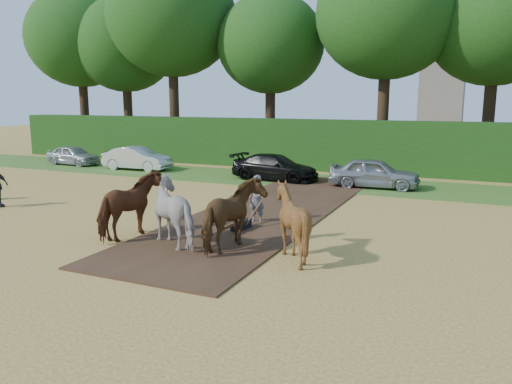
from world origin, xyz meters
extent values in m
plane|color=gold|center=(0.00, 0.00, 0.00)|extent=(120.00, 120.00, 0.00)
cube|color=#472D1C|center=(1.50, 7.00, 0.03)|extent=(4.50, 17.00, 0.05)
cube|color=#38601E|center=(0.00, 14.00, 0.01)|extent=(50.00, 5.00, 0.03)
cube|color=#14380F|center=(0.00, 18.50, 1.50)|extent=(46.00, 1.60, 3.00)
imported|color=maroon|center=(-0.90, 1.65, 1.00)|extent=(1.19, 2.41, 1.99)
imported|color=beige|center=(0.81, 1.71, 1.00)|extent=(2.06, 1.79, 1.99)
imported|color=brown|center=(2.52, 1.76, 1.00)|extent=(1.19, 2.41, 1.99)
imported|color=brown|center=(4.23, 1.81, 1.00)|extent=(1.70, 1.89, 1.99)
cube|color=black|center=(1.77, 3.79, 0.17)|extent=(0.38, 0.87, 0.33)
cube|color=brown|center=(1.74, 3.22, 0.33)|extent=(0.16, 1.33, 0.09)
cylinder|color=brown|center=(1.59, 4.32, 0.52)|extent=(0.14, 0.97, 0.70)
cylinder|color=brown|center=(2.01, 4.30, 0.52)|extent=(0.24, 0.96, 0.70)
imported|color=gray|center=(1.83, 4.93, 0.83)|extent=(0.63, 0.43, 1.66)
imported|color=#ADAFB4|center=(-15.23, 14.03, 0.64)|extent=(3.83, 1.74, 1.27)
imported|color=silver|center=(-10.03, 13.87, 0.70)|extent=(4.28, 1.64, 1.39)
imported|color=black|center=(-1.05, 13.71, 0.68)|extent=(4.81, 2.26, 1.36)
imported|color=#93979B|center=(4.15, 13.52, 0.72)|extent=(4.35, 1.99, 1.45)
cylinder|color=#382616|center=(-21.00, 21.50, 2.93)|extent=(0.70, 0.70, 5.85)
ellipsoid|color=#163F11|center=(-21.00, 21.50, 9.00)|extent=(8.40, 8.40, 7.73)
cylinder|color=#382616|center=(-17.00, 22.00, 2.70)|extent=(0.70, 0.70, 5.40)
ellipsoid|color=#163F11|center=(-17.00, 22.00, 8.32)|extent=(7.80, 7.80, 7.18)
cylinder|color=#382616|center=(-12.00, 21.00, 3.26)|extent=(0.70, 0.70, 6.53)
ellipsoid|color=#163F11|center=(-12.00, 21.00, 9.97)|extent=(9.20, 9.20, 8.46)
cylinder|color=#382616|center=(-5.00, 22.50, 2.59)|extent=(0.70, 0.70, 5.17)
ellipsoid|color=#163F11|center=(-5.00, 22.50, 7.95)|extent=(7.40, 7.40, 6.81)
cylinder|color=#382616|center=(3.00, 21.50, 3.04)|extent=(0.70, 0.70, 6.08)
ellipsoid|color=#163F11|center=(3.00, 21.50, 9.30)|extent=(8.60, 8.60, 7.91)
cylinder|color=#382616|center=(9.00, 23.00, 2.81)|extent=(0.70, 0.70, 5.62)
ellipsoid|color=#163F11|center=(9.00, 23.00, 8.62)|extent=(8.00, 8.00, 7.36)
cube|color=slate|center=(4.00, 55.00, 4.50)|extent=(5.00, 5.00, 9.00)
camera|label=1|loc=(8.65, -10.34, 4.21)|focal=35.00mm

